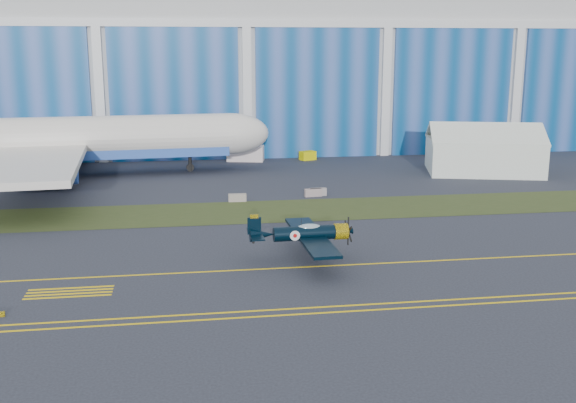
{
  "coord_description": "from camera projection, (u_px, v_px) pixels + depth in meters",
  "views": [
    {
      "loc": [
        -9.42,
        -54.93,
        16.87
      ],
      "look_at": [
        -0.25,
        5.71,
        2.9
      ],
      "focal_mm": 42.0,
      "sensor_mm": 36.0,
      "label": 1
    }
  ],
  "objects": [
    {
      "name": "jetliner",
      "position": [
        49.0,
        91.0,
        88.1
      ],
      "size": [
        69.52,
        60.39,
        22.81
      ],
      "rotation": [
        0.0,
        0.0,
        0.08
      ],
      "color": "white",
      "rests_on": "ground"
    },
    {
      "name": "barrier_a",
      "position": [
        237.0,
        198.0,
        75.78
      ],
      "size": [
        2.02,
        0.65,
        0.9
      ],
      "primitive_type": "cube",
      "rotation": [
        0.0,
        0.0,
        -0.03
      ],
      "color": "gray",
      "rests_on": "ground"
    },
    {
      "name": "hangar",
      "position": [
        236.0,
        59.0,
        123.95
      ],
      "size": [
        220.0,
        45.7,
        30.0
      ],
      "color": "silver",
      "rests_on": "ground"
    },
    {
      "name": "edge_line_far",
      "position": [
        334.0,
        306.0,
        45.06
      ],
      "size": [
        80.0,
        0.2,
        0.02
      ],
      "primitive_type": "cube",
      "color": "yellow",
      "rests_on": "ground"
    },
    {
      "name": "tent",
      "position": [
        484.0,
        147.0,
        93.09
      ],
      "size": [
        17.43,
        14.55,
        7.02
      ],
      "rotation": [
        0.0,
        0.0,
        -0.26
      ],
      "color": "white",
      "rests_on": "ground"
    },
    {
      "name": "ground",
      "position": [
        301.0,
        249.0,
        58.08
      ],
      "size": [
        260.0,
        260.0,
        0.0
      ],
      "primitive_type": "plane",
      "color": "#2D303C",
      "rests_on": "ground"
    },
    {
      "name": "barrier_c",
      "position": [
        318.0,
        192.0,
        78.84
      ],
      "size": [
        2.05,
        0.78,
        0.9
      ],
      "primitive_type": "cube",
      "rotation": [
        0.0,
        0.0,
        0.09
      ],
      "color": "gray",
      "rests_on": "ground"
    },
    {
      "name": "edge_line_near",
      "position": [
        338.0,
        312.0,
        44.1
      ],
      "size": [
        80.0,
        0.2,
        0.02
      ],
      "primitive_type": "cube",
      "color": "yellow",
      "rests_on": "ground"
    },
    {
      "name": "hold_short_ladder",
      "position": [
        70.0,
        292.0,
        47.64
      ],
      "size": [
        6.0,
        2.4,
        0.02
      ],
      "primitive_type": null,
      "color": "yellow",
      "rests_on": "ground"
    },
    {
      "name": "warbird",
      "position": [
        305.0,
        233.0,
        54.36
      ],
      "size": [
        10.04,
        11.97,
        3.46
      ],
      "rotation": [
        0.0,
        0.0,
        0.03
      ],
      "color": "black",
      "rests_on": "ground"
    },
    {
      "name": "barrier_b",
      "position": [
        313.0,
        193.0,
        78.46
      ],
      "size": [
        2.05,
        0.78,
        0.9
      ],
      "primitive_type": "cube",
      "rotation": [
        0.0,
        0.0,
        0.09
      ],
      "color": "gray",
      "rests_on": "ground"
    },
    {
      "name": "taxiway_centreline",
      "position": [
        311.0,
        267.0,
        53.25
      ],
      "size": [
        200.0,
        0.2,
        0.02
      ],
      "primitive_type": "cube",
      "color": "yellow",
      "rests_on": "ground"
    },
    {
      "name": "grass_median",
      "position": [
        279.0,
        211.0,
        71.57
      ],
      "size": [
        260.0,
        10.0,
        0.02
      ],
      "primitive_type": "cube",
      "color": "#475128",
      "rests_on": "ground"
    },
    {
      "name": "shipping_container",
      "position": [
        245.0,
        153.0,
        102.97
      ],
      "size": [
        5.87,
        3.39,
        2.39
      ],
      "primitive_type": "cube",
      "rotation": [
        0.0,
        0.0,
        -0.23
      ],
      "color": "white",
      "rests_on": "ground"
    },
    {
      "name": "tug",
      "position": [
        308.0,
        156.0,
        104.16
      ],
      "size": [
        2.7,
        2.21,
        1.36
      ],
      "primitive_type": "cube",
      "rotation": [
        0.0,
        0.0,
        0.38
      ],
      "color": "#DED804",
      "rests_on": "ground"
    }
  ]
}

